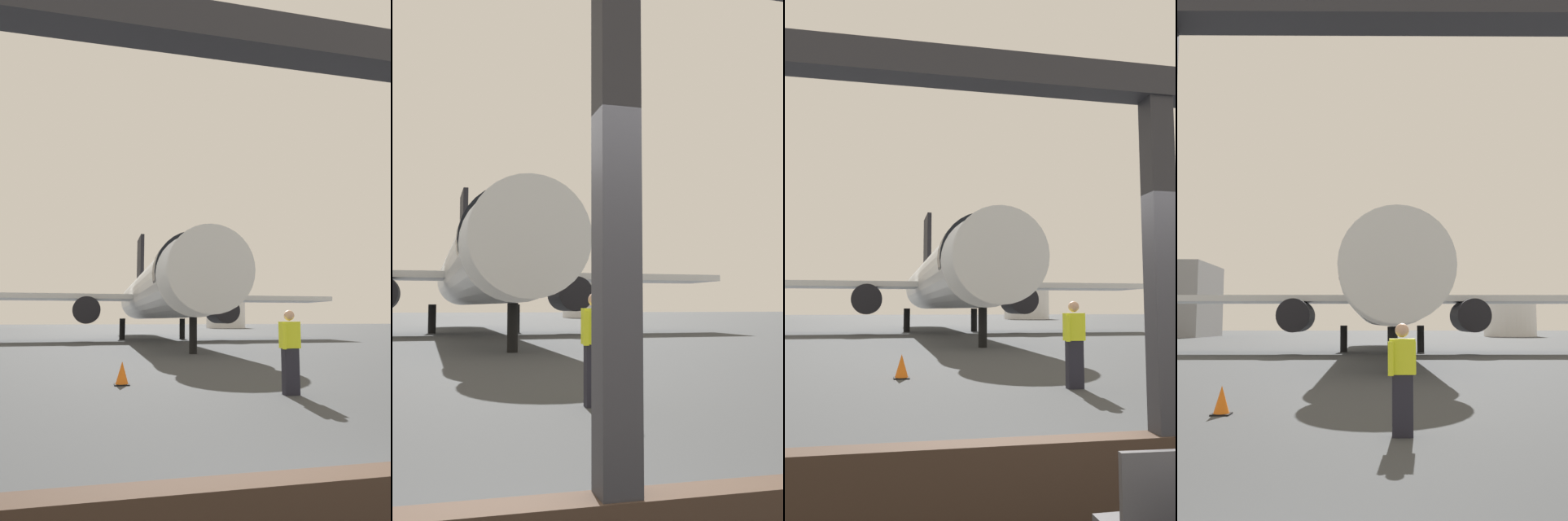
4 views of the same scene
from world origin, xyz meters
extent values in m
plane|color=#383A3D|center=(0.00, 40.00, 0.00)|extent=(220.00, 220.00, 0.00)
cylinder|color=silver|center=(1.97, 31.08, 3.51)|extent=(3.75, 29.49, 3.75)
cone|color=silver|center=(1.97, 15.04, 3.51)|extent=(3.56, 2.60, 3.56)
cylinder|color=black|center=(1.97, 16.94, 3.66)|extent=(3.82, 0.90, 3.82)
cube|color=silver|center=(-5.56, 31.56, 3.21)|extent=(13.19, 4.20, 0.36)
cube|color=silver|center=(9.50, 31.56, 3.21)|extent=(13.19, 4.20, 0.36)
cylinder|color=black|center=(-3.10, 30.16, 2.21)|extent=(1.90, 3.20, 1.90)
cylinder|color=black|center=(7.04, 30.16, 2.21)|extent=(1.90, 3.20, 1.90)
cube|color=black|center=(1.97, 44.33, 7.79)|extent=(0.36, 4.40, 5.20)
cylinder|color=black|center=(1.97, 17.24, 0.82)|extent=(0.36, 0.36, 1.64)
cylinder|color=black|center=(-0.43, 32.56, 0.82)|extent=(0.44, 0.44, 1.64)
cylinder|color=black|center=(4.37, 32.56, 0.82)|extent=(0.44, 0.44, 1.64)
cube|color=black|center=(1.65, 6.11, 0.47)|extent=(0.32, 0.20, 0.95)
cube|color=yellow|center=(1.65, 6.11, 1.23)|extent=(0.40, 0.22, 0.55)
sphere|color=tan|center=(1.65, 6.11, 1.63)|extent=(0.22, 0.22, 0.22)
cylinder|color=yellow|center=(1.46, 5.96, 1.20)|extent=(0.09, 0.09, 0.52)
cylinder|color=yellow|center=(1.83, 6.26, 1.20)|extent=(0.09, 0.09, 0.52)
cone|color=orange|center=(-1.70, 8.25, 0.28)|extent=(0.32, 0.32, 0.55)
cube|color=black|center=(-1.70, 8.25, 0.01)|extent=(0.36, 0.36, 0.03)
cylinder|color=white|center=(21.23, 77.34, 2.49)|extent=(7.34, 7.34, 4.97)
camera|label=1|loc=(-2.29, -2.52, 1.54)|focal=30.07mm
camera|label=2|loc=(-0.91, -2.80, 1.53)|focal=41.32mm
camera|label=3|loc=(-2.17, -3.68, 1.57)|focal=35.09mm
camera|label=4|loc=(1.12, -2.77, 1.73)|focal=38.74mm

